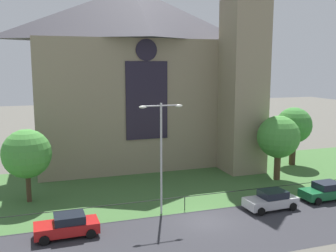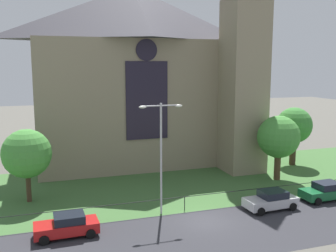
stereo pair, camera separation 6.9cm
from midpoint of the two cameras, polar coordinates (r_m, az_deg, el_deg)
The scene contains 12 objects.
ground at distance 38.50m, azimuth -0.47°, elevation -8.21°, with size 160.00×160.00×0.00m, color #56544C.
road_asphalt at distance 28.03m, azimuth 7.30°, elevation -15.06°, with size 120.00×8.00×0.01m, color #2D2D33.
grass_verge at distance 36.69m, azimuth 0.49°, elevation -9.09°, with size 120.00×20.00×0.01m, color #3D6633.
church_building at distance 45.47m, azimuth -3.94°, elevation 7.57°, with size 23.20×16.20×26.00m.
iron_railing at distance 31.24m, azimuth 2.50°, elevation -10.49°, with size 32.46×0.07×1.13m.
tree_left_near at distance 34.29m, azimuth -19.85°, elevation -3.83°, with size 4.05×4.05×6.14m.
tree_right_near at distance 39.98m, azimuth 15.87°, elevation -1.58°, with size 4.17×4.17×6.42m.
tree_right_far at distance 46.41m, azimuth 17.94°, elevation 0.02°, with size 4.04×4.04×6.59m.
streetlamp_near at distance 29.33m, azimuth -0.95°, elevation -2.76°, with size 3.37×0.26×8.57m.
parked_car_red at distance 27.76m, azimuth -14.43°, elevation -13.86°, with size 4.23×2.09×1.51m.
parked_car_silver at distance 32.57m, azimuth 14.84°, elevation -10.40°, with size 4.27×2.17×1.51m.
parked_car_green at distance 36.17m, azimuth 22.02°, elevation -8.80°, with size 4.24×2.11×1.51m.
Camera 2 is at (-11.17, -25.03, 11.41)m, focal length 41.82 mm.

